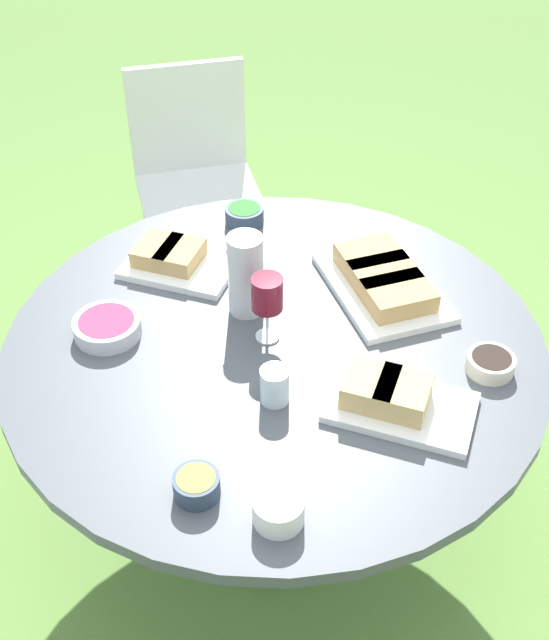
# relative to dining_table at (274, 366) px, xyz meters

# --- Properties ---
(ground_plane) EXTENTS (40.00, 40.00, 0.00)m
(ground_plane) POSITION_rel_dining_table_xyz_m (0.00, 0.00, -0.62)
(ground_plane) COLOR #668E42
(dining_table) EXTENTS (1.34, 1.34, 0.72)m
(dining_table) POSITION_rel_dining_table_xyz_m (0.00, 0.00, 0.00)
(dining_table) COLOR #4C4C51
(dining_table) RESTS_ON ground_plane
(chair_near_left) EXTENTS (0.51, 0.50, 0.89)m
(chair_near_left) POSITION_rel_dining_table_xyz_m (-0.23, -1.21, -0.10)
(chair_near_left) COLOR silver
(chair_near_left) RESTS_ON ground_plane
(water_pitcher) EXTENTS (0.10, 0.09, 0.22)m
(water_pitcher) POSITION_rel_dining_table_xyz_m (0.02, -0.13, 0.21)
(water_pitcher) COLOR silver
(water_pitcher) RESTS_ON dining_table
(wine_glass) EXTENTS (0.08, 0.08, 0.18)m
(wine_glass) POSITION_rel_dining_table_xyz_m (0.01, -0.01, 0.23)
(wine_glass) COLOR silver
(wine_glass) RESTS_ON dining_table
(platter_bread_main) EXTENTS (0.36, 0.36, 0.07)m
(platter_bread_main) POSITION_rel_dining_table_xyz_m (0.12, -0.39, 0.12)
(platter_bread_main) COLOR white
(platter_bread_main) RESTS_ON dining_table
(platter_charcuterie) EXTENTS (0.30, 0.41, 0.07)m
(platter_charcuterie) POSITION_rel_dining_table_xyz_m (-0.34, -0.05, 0.13)
(platter_charcuterie) COLOR white
(platter_charcuterie) RESTS_ON dining_table
(platter_sandwich_side) EXTENTS (0.37, 0.37, 0.08)m
(platter_sandwich_side) POSITION_rel_dining_table_xyz_m (-0.14, 0.33, 0.13)
(platter_sandwich_side) COLOR white
(platter_sandwich_side) RESTS_ON dining_table
(bowl_fries) EXTENTS (0.10, 0.10, 0.05)m
(bowl_fries) POSITION_rel_dining_table_xyz_m (0.34, 0.37, 0.12)
(bowl_fries) COLOR #334256
(bowl_fries) RESTS_ON dining_table
(bowl_salad) EXTENTS (0.11, 0.11, 0.05)m
(bowl_salad) POSITION_rel_dining_table_xyz_m (-0.14, -0.51, 0.12)
(bowl_salad) COLOR #334256
(bowl_salad) RESTS_ON dining_table
(bowl_olives) EXTENTS (0.11, 0.11, 0.04)m
(bowl_olives) POSITION_rel_dining_table_xyz_m (-0.41, 0.32, 0.12)
(bowl_olives) COLOR beige
(bowl_olives) RESTS_ON dining_table
(bowl_dip_red) EXTENTS (0.17, 0.17, 0.05)m
(bowl_dip_red) POSITION_rel_dining_table_xyz_m (0.37, -0.19, 0.12)
(bowl_dip_red) COLOR silver
(bowl_dip_red) RESTS_ON dining_table
(bowl_dip_cream) EXTENTS (0.10, 0.10, 0.06)m
(bowl_dip_cream) POSITION_rel_dining_table_xyz_m (0.22, 0.49, 0.13)
(bowl_dip_cream) COLOR white
(bowl_dip_cream) RESTS_ON dining_table
(cup_water_near) EXTENTS (0.07, 0.07, 0.09)m
(cup_water_near) POSITION_rel_dining_table_xyz_m (0.09, 0.19, 0.14)
(cup_water_near) COLOR silver
(cup_water_near) RESTS_ON dining_table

